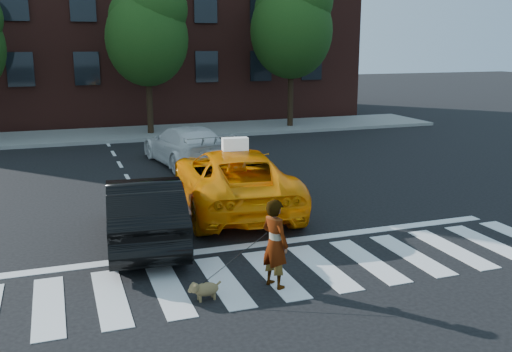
% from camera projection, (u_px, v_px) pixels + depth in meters
% --- Properties ---
extents(ground, '(120.00, 120.00, 0.00)m').
position_uv_depth(ground, '(274.00, 274.00, 10.70)').
color(ground, black).
rests_on(ground, ground).
extents(crosswalk, '(13.00, 2.40, 0.01)m').
position_uv_depth(crosswalk, '(274.00, 274.00, 10.70)').
color(crosswalk, silver).
rests_on(crosswalk, ground).
extents(stop_line, '(12.00, 0.30, 0.01)m').
position_uv_depth(stop_line, '(247.00, 246.00, 12.17)').
color(stop_line, silver).
rests_on(stop_line, ground).
extents(sidewalk_far, '(30.00, 4.00, 0.15)m').
position_uv_depth(sidewalk_far, '(139.00, 133.00, 26.73)').
color(sidewalk_far, slate).
rests_on(sidewalk_far, ground).
extents(building, '(26.00, 10.00, 12.00)m').
position_uv_depth(building, '(114.00, 10.00, 32.26)').
color(building, '#4B211A').
rests_on(building, ground).
extents(tree_mid, '(3.69, 3.69, 7.10)m').
position_uv_depth(tree_mid, '(147.00, 28.00, 25.35)').
color(tree_mid, black).
rests_on(tree_mid, ground).
extents(tree_right, '(4.00, 4.00, 7.70)m').
position_uv_depth(tree_right, '(292.00, 21.00, 27.54)').
color(tree_right, black).
rests_on(tree_right, ground).
extents(taxi, '(3.18, 5.91, 1.58)m').
position_uv_depth(taxi, '(233.00, 179.00, 14.81)').
color(taxi, '#FF8F05').
rests_on(taxi, ground).
extents(black_sedan, '(1.93, 4.52, 1.45)m').
position_uv_depth(black_sedan, '(144.00, 210.00, 12.26)').
color(black_sedan, black).
rests_on(black_sedan, ground).
extents(white_suv, '(2.57, 5.04, 1.40)m').
position_uv_depth(white_suv, '(186.00, 145.00, 20.12)').
color(white_suv, silver).
rests_on(white_suv, ground).
extents(woman, '(0.58, 0.69, 1.61)m').
position_uv_depth(woman, '(275.00, 244.00, 9.98)').
color(woman, '#999999').
rests_on(woman, ground).
extents(dog, '(0.60, 0.26, 0.34)m').
position_uv_depth(dog, '(204.00, 289.00, 9.58)').
color(dog, olive).
rests_on(dog, ground).
extents(taxi_sign, '(0.68, 0.35, 0.32)m').
position_uv_depth(taxi_sign, '(235.00, 144.00, 14.41)').
color(taxi_sign, white).
rests_on(taxi_sign, taxi).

